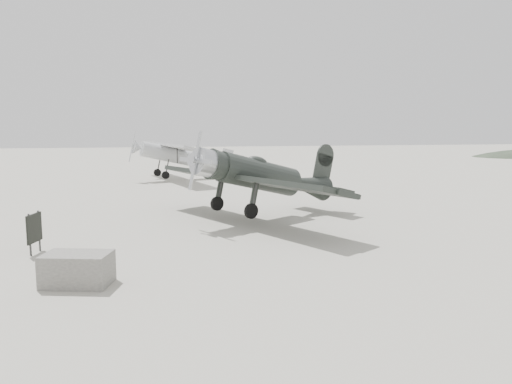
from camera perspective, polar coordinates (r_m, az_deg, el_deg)
ground at (r=20.26m, az=2.53°, el=-4.40°), size 160.00×160.00×0.00m
lowwing_monoplane at (r=22.39m, az=0.99°, el=1.75°), size 8.75×10.84×3.64m
highwing_monoplane at (r=39.40m, az=-8.71°, el=4.39°), size 8.29×11.56×3.28m
equipment_block at (r=14.19m, az=-19.74°, el=-8.31°), size 1.94×1.47×0.86m
sign_board at (r=18.06m, az=-24.02°, el=-3.86°), size 0.29×0.95×1.38m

